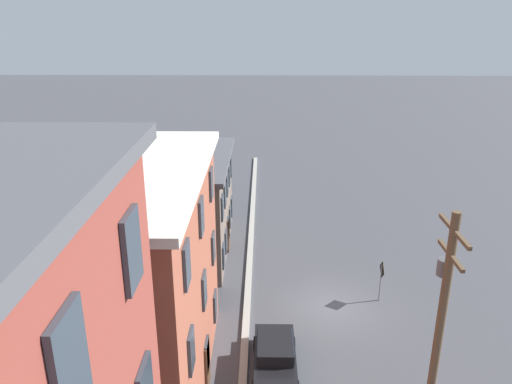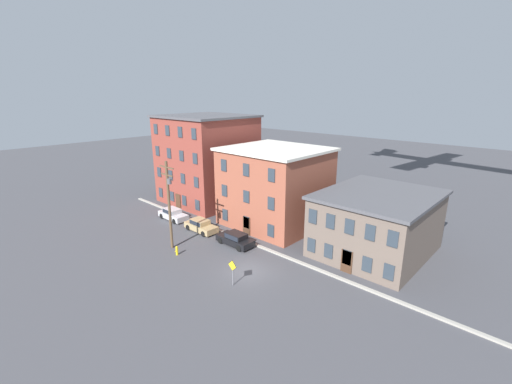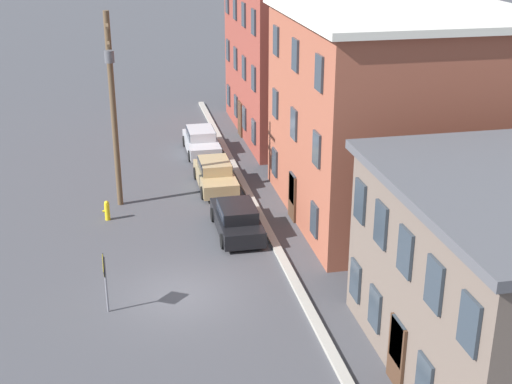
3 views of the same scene
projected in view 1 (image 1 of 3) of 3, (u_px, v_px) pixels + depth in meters
ground_plane at (331, 307)px, 26.58m from camera, size 200.00×200.00×0.00m
kerb_strip at (247, 305)px, 26.62m from camera, size 56.00×0.36×0.16m
apartment_midblock at (74, 285)px, 19.40m from camera, size 11.52×10.59×9.60m
apartment_far at (135, 204)px, 32.00m from camera, size 10.17×12.34×6.33m
car_black at (275, 356)px, 21.69m from camera, size 4.40×1.92×1.43m
caution_sign at (381, 275)px, 26.64m from camera, size 1.00×0.08×2.38m
utility_pole at (439, 331)px, 15.87m from camera, size 2.40×0.44×9.40m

